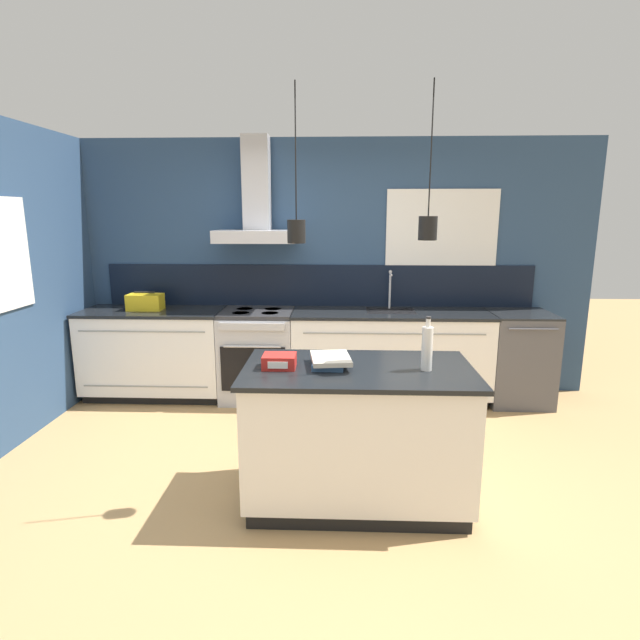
% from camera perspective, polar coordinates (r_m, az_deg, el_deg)
% --- Properties ---
extents(ground_plane, '(16.00, 16.00, 0.00)m').
position_cam_1_polar(ground_plane, '(3.68, -1.51, -18.30)').
color(ground_plane, tan).
rests_on(ground_plane, ground).
extents(wall_back, '(5.60, 2.27, 2.60)m').
position_cam_1_polar(wall_back, '(5.20, -0.48, 6.50)').
color(wall_back, navy).
rests_on(wall_back, ground_plane).
extents(wall_left, '(0.08, 3.80, 2.60)m').
position_cam_1_polar(wall_left, '(4.71, -31.99, 3.48)').
color(wall_left, navy).
rests_on(wall_left, ground_plane).
extents(counter_run_left, '(1.42, 0.64, 0.91)m').
position_cam_1_polar(counter_run_left, '(5.39, -18.30, -3.58)').
color(counter_run_left, black).
rests_on(counter_run_left, ground_plane).
extents(counter_run_sink, '(1.96, 0.64, 1.30)m').
position_cam_1_polar(counter_run_sink, '(5.08, 7.97, -4.01)').
color(counter_run_sink, black).
rests_on(counter_run_sink, ground_plane).
extents(oven_range, '(0.72, 0.66, 0.91)m').
position_cam_1_polar(oven_range, '(5.12, -7.08, -3.95)').
color(oven_range, '#B5B5BA').
rests_on(oven_range, ground_plane).
extents(dishwasher, '(0.60, 0.65, 0.91)m').
position_cam_1_polar(dishwasher, '(5.36, 21.65, -3.99)').
color(dishwasher, '#4C4C51').
rests_on(dishwasher, ground_plane).
extents(kitchen_island, '(1.45, 0.82, 0.91)m').
position_cam_1_polar(kitchen_island, '(3.33, 4.27, -12.82)').
color(kitchen_island, black).
rests_on(kitchen_island, ground_plane).
extents(bottle_on_island, '(0.07, 0.07, 0.34)m').
position_cam_1_polar(bottle_on_island, '(3.14, 12.14, -3.10)').
color(bottle_on_island, silver).
rests_on(bottle_on_island, kitchen_island).
extents(book_stack, '(0.28, 0.33, 0.07)m').
position_cam_1_polar(book_stack, '(3.18, 1.10, -4.66)').
color(book_stack, '#335684').
rests_on(book_stack, kitchen_island).
extents(red_supply_box, '(0.21, 0.17, 0.08)m').
position_cam_1_polar(red_supply_box, '(3.15, -4.67, -4.72)').
color(red_supply_box, red).
rests_on(red_supply_box, kitchen_island).
extents(yellow_toolbox, '(0.34, 0.18, 0.19)m').
position_cam_1_polar(yellow_toolbox, '(5.30, -19.34, 1.96)').
color(yellow_toolbox, gold).
rests_on(yellow_toolbox, counter_run_left).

